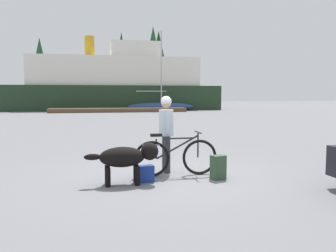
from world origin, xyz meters
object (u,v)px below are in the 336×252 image
at_px(person_cyclist, 166,127).
at_px(handbag_pannier, 146,174).
at_px(ferry_boat, 116,85).
at_px(sailboat_moored, 161,106).
at_px(bicycle, 175,157).
at_px(dog, 127,157).
at_px(backpack, 218,167).

distance_m(person_cyclist, handbag_pannier, 1.31).
relative_size(ferry_boat, sailboat_moored, 2.75).
relative_size(bicycle, dog, 1.27).
distance_m(dog, handbag_pannier, 0.54).
xyz_separation_m(bicycle, ferry_boat, (0.95, 34.35, 2.49)).
bearing_deg(sailboat_moored, bicycle, -100.33).
xyz_separation_m(handbag_pannier, ferry_boat, (1.64, 34.74, 2.73)).
height_order(dog, backpack, dog).
bearing_deg(backpack, dog, -179.07).
distance_m(bicycle, person_cyclist, 0.75).
xyz_separation_m(dog, sailboat_moored, (6.59, 30.75, -0.03)).
bearing_deg(bicycle, sailboat_moored, 79.67).
height_order(bicycle, handbag_pannier, bicycle).
height_order(bicycle, person_cyclist, person_cyclist).
xyz_separation_m(bicycle, person_cyclist, (-0.11, 0.43, 0.61)).
distance_m(person_cyclist, sailboat_moored, 30.36).
bearing_deg(ferry_boat, bicycle, -91.58).
xyz_separation_m(person_cyclist, ferry_boat, (1.06, 33.93, 1.88)).
height_order(handbag_pannier, sailboat_moored, sailboat_moored).
distance_m(person_cyclist, dog, 1.42).
xyz_separation_m(dog, ferry_boat, (2.02, 34.86, 2.37)).
xyz_separation_m(dog, backpack, (1.86, 0.03, -0.28)).
distance_m(backpack, handbag_pannier, 1.48).
height_order(person_cyclist, sailboat_moored, sailboat_moored).
bearing_deg(handbag_pannier, dog, -163.13).
relative_size(handbag_pannier, ferry_boat, 0.01).
bearing_deg(dog, handbag_pannier, 16.87).
bearing_deg(backpack, bicycle, 149.01).
xyz_separation_m(dog, handbag_pannier, (0.38, 0.11, -0.36)).
bearing_deg(person_cyclist, bicycle, -75.47).
height_order(bicycle, backpack, bicycle).
height_order(dog, handbag_pannier, dog).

